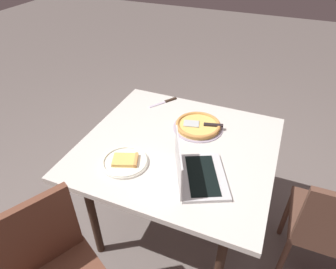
{
  "coord_description": "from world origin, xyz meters",
  "views": [
    {
      "loc": [
        1.26,
        0.46,
        1.83
      ],
      "look_at": [
        0.04,
        -0.05,
        0.83
      ],
      "focal_mm": 31.37,
      "sensor_mm": 36.0,
      "label": 1
    }
  ],
  "objects_px": {
    "pizza_plate": "(125,161)",
    "table_knife": "(166,102)",
    "laptop": "(195,172)",
    "chair_far": "(331,228)",
    "dining_table": "(178,154)",
    "pizza_tray": "(198,126)"
  },
  "relations": [
    {
      "from": "laptop",
      "to": "table_knife",
      "type": "xyz_separation_m",
      "value": [
        -0.65,
        -0.43,
        -0.04
      ]
    },
    {
      "from": "pizza_plate",
      "to": "pizza_tray",
      "type": "bearing_deg",
      "value": 150.4
    },
    {
      "from": "laptop",
      "to": "pizza_tray",
      "type": "xyz_separation_m",
      "value": [
        -0.43,
        -0.12,
        -0.02
      ]
    },
    {
      "from": "pizza_tray",
      "to": "dining_table",
      "type": "bearing_deg",
      "value": -14.85
    },
    {
      "from": "pizza_tray",
      "to": "table_knife",
      "type": "height_order",
      "value": "pizza_tray"
    },
    {
      "from": "laptop",
      "to": "chair_far",
      "type": "xyz_separation_m",
      "value": [
        -0.17,
        0.73,
        -0.3
      ]
    },
    {
      "from": "dining_table",
      "to": "table_knife",
      "type": "relative_size",
      "value": 5.59
    },
    {
      "from": "pizza_plate",
      "to": "chair_far",
      "type": "distance_m",
      "value": 1.16
    },
    {
      "from": "dining_table",
      "to": "pizza_plate",
      "type": "height_order",
      "value": "pizza_plate"
    },
    {
      "from": "pizza_tray",
      "to": "chair_far",
      "type": "distance_m",
      "value": 0.93
    },
    {
      "from": "pizza_tray",
      "to": "table_knife",
      "type": "relative_size",
      "value": 1.58
    },
    {
      "from": "pizza_plate",
      "to": "laptop",
      "type": "bearing_deg",
      "value": 95.63
    },
    {
      "from": "dining_table",
      "to": "pizza_tray",
      "type": "height_order",
      "value": "pizza_tray"
    },
    {
      "from": "dining_table",
      "to": "laptop",
      "type": "distance_m",
      "value": 0.3
    },
    {
      "from": "pizza_plate",
      "to": "chair_far",
      "type": "bearing_deg",
      "value": 100.8
    },
    {
      "from": "pizza_plate",
      "to": "table_knife",
      "type": "relative_size",
      "value": 1.28
    },
    {
      "from": "dining_table",
      "to": "table_knife",
      "type": "bearing_deg",
      "value": -148.97
    },
    {
      "from": "pizza_plate",
      "to": "table_knife",
      "type": "height_order",
      "value": "pizza_plate"
    },
    {
      "from": "laptop",
      "to": "pizza_plate",
      "type": "xyz_separation_m",
      "value": [
        0.04,
        -0.38,
        -0.03
      ]
    },
    {
      "from": "dining_table",
      "to": "chair_far",
      "type": "relative_size",
      "value": 1.34
    },
    {
      "from": "pizza_plate",
      "to": "table_knife",
      "type": "xyz_separation_m",
      "value": [
        -0.69,
        -0.05,
        -0.01
      ]
    },
    {
      "from": "table_knife",
      "to": "chair_far",
      "type": "distance_m",
      "value": 1.28
    }
  ]
}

